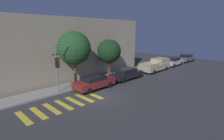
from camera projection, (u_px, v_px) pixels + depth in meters
name	position (u px, v px, depth m)	size (l,w,h in m)	color
ground_plane	(98.00, 98.00, 15.73)	(60.00, 60.00, 0.00)	#333335
sidewalk	(71.00, 86.00, 18.72)	(26.00, 2.32, 0.14)	gray
building_row	(49.00, 49.00, 21.06)	(26.00, 6.00, 7.42)	gray
crosswalk	(64.00, 105.00, 14.24)	(6.65, 2.60, 0.00)	gold
traffic_light_pole	(62.00, 60.00, 16.34)	(2.64, 0.56, 4.58)	slate
sedan_near_corner	(94.00, 82.00, 17.96)	(4.38, 1.85, 1.39)	maroon
sedan_middle	(127.00, 74.00, 21.49)	(4.62, 1.77, 1.39)	black
pickup_truck	(156.00, 65.00, 26.15)	(5.48, 2.12, 1.76)	tan
sedan_far_end	(173.00, 61.00, 30.05)	(4.24, 1.81, 1.43)	#B7BABF
sedan_tail_of_row	(186.00, 58.00, 33.78)	(4.31, 1.84, 1.44)	#4C5156
tree_near_corner	(74.00, 48.00, 18.56)	(3.59, 3.59, 5.87)	brown
tree_midblock	(109.00, 51.00, 22.31)	(3.03, 3.03, 4.86)	#4C3823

